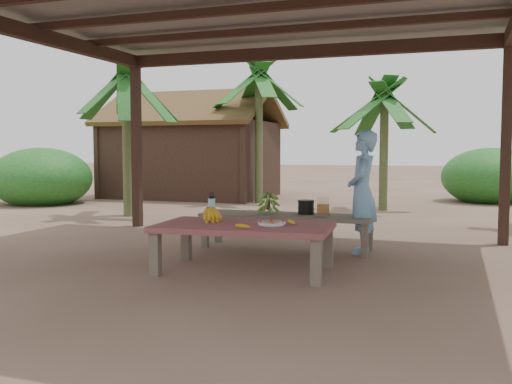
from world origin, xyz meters
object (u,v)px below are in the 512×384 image
(water_flask, at_px, (212,208))
(woman, at_px, (362,192))
(bench, at_px, (286,218))
(cooking_pot, at_px, (306,207))
(ripe_banana_bunch, at_px, (208,214))
(plate, at_px, (272,224))
(work_table, at_px, (245,230))

(water_flask, distance_m, woman, 1.91)
(bench, relative_size, cooking_pot, 10.89)
(ripe_banana_bunch, bearing_deg, plate, -4.42)
(water_flask, bearing_deg, woman, 38.69)
(plate, xyz_separation_m, woman, (0.70, 1.47, 0.24))
(cooking_pot, bearing_deg, woman, -3.97)
(plate, bearing_deg, woman, 64.73)
(work_table, distance_m, bench, 1.44)
(water_flask, bearing_deg, plate, -19.39)
(bench, distance_m, cooking_pot, 0.29)
(ripe_banana_bunch, distance_m, plate, 0.75)
(water_flask, distance_m, cooking_pot, 1.46)
(work_table, xyz_separation_m, bench, (0.03, 1.44, -0.04))
(plate, xyz_separation_m, cooking_pot, (-0.03, 1.52, 0.02))
(bench, height_order, ripe_banana_bunch, ripe_banana_bunch)
(ripe_banana_bunch, height_order, water_flask, water_flask)
(plate, bearing_deg, cooking_pot, 90.98)
(water_flask, xyz_separation_m, woman, (1.49, 1.19, 0.13))
(cooking_pot, bearing_deg, bench, -158.53)
(work_table, distance_m, ripe_banana_bunch, 0.47)
(ripe_banana_bunch, xyz_separation_m, plate, (0.74, -0.06, -0.07))
(bench, distance_m, woman, 1.02)
(work_table, distance_m, cooking_pot, 1.56)
(water_flask, height_order, woman, woman)
(ripe_banana_bunch, bearing_deg, bench, 70.74)
(ripe_banana_bunch, xyz_separation_m, woman, (1.44, 1.42, 0.17))
(work_table, height_order, ripe_banana_bunch, ripe_banana_bunch)
(plate, relative_size, water_flask, 0.95)
(work_table, height_order, bench, work_table)
(plate, distance_m, cooking_pot, 1.52)
(plate, bearing_deg, work_table, -178.63)
(bench, bearing_deg, plate, -80.44)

